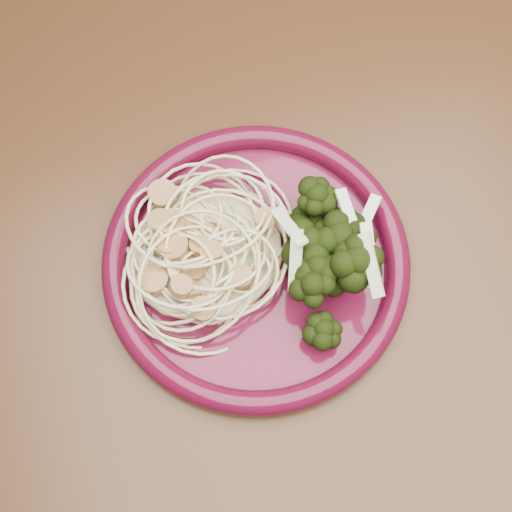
{
  "coord_description": "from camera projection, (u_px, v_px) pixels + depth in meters",
  "views": [
    {
      "loc": [
        -0.15,
        -0.25,
        1.28
      ],
      "look_at": [
        -0.1,
        -0.06,
        0.77
      ],
      "focal_mm": 50.0,
      "sensor_mm": 36.0,
      "label": 1
    }
  ],
  "objects": [
    {
      "name": "scallop_cluster",
      "position": [
        202.0,
        234.0,
        0.52
      ],
      "size": [
        0.15,
        0.15,
        0.04
      ],
      "primitive_type": null,
      "rotation": [
        0.0,
        0.0,
        -0.41
      ],
      "color": "#A97A44",
      "rests_on": "spaghetti_pile"
    },
    {
      "name": "dining_table",
      "position": [
        337.0,
        222.0,
        0.69
      ],
      "size": [
        1.2,
        0.8,
        0.75
      ],
      "color": "#472814",
      "rests_on": "ground"
    },
    {
      "name": "broccoli_pile",
      "position": [
        320.0,
        259.0,
        0.54
      ],
      "size": [
        0.13,
        0.16,
        0.05
      ],
      "primitive_type": "ellipsoid",
      "rotation": [
        0.0,
        0.0,
        -0.41
      ],
      "color": "black",
      "rests_on": "dinner_plate"
    },
    {
      "name": "dinner_plate",
      "position": [
        256.0,
        261.0,
        0.56
      ],
      "size": [
        0.32,
        0.32,
        0.02
      ],
      "rotation": [
        0.0,
        0.0,
        -0.41
      ],
      "color": "#510D25",
      "rests_on": "dining_table"
    },
    {
      "name": "onion_garnish",
      "position": [
        324.0,
        244.0,
        0.51
      ],
      "size": [
        0.09,
        0.1,
        0.05
      ],
      "primitive_type": null,
      "rotation": [
        0.0,
        0.0,
        -0.41
      ],
      "color": "beige",
      "rests_on": "broccoli_pile"
    },
    {
      "name": "spaghetti_pile",
      "position": [
        205.0,
        250.0,
        0.55
      ],
      "size": [
        0.16,
        0.15,
        0.03
      ],
      "primitive_type": "ellipsoid",
      "rotation": [
        0.0,
        0.0,
        -0.41
      ],
      "color": "beige",
      "rests_on": "dinner_plate"
    }
  ]
}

